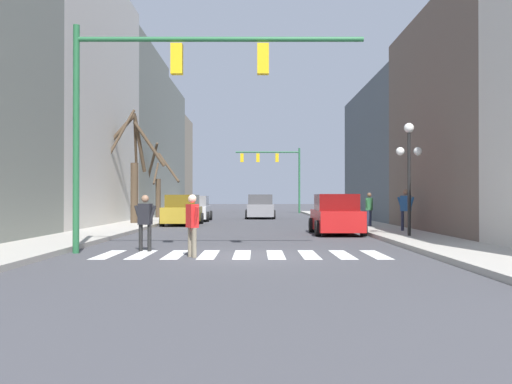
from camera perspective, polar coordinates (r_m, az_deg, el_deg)
name	(u,v)px	position (r m, az deg, el deg)	size (l,w,h in m)	color
ground_plane	(242,256)	(15.80, -1.33, -6.12)	(240.00, 240.00, 0.00)	#424247
sidewalk_left	(11,253)	(17.06, -22.32, -5.41)	(2.47, 90.00, 0.15)	#ADA89E
sidewalk_right	(474,253)	(16.79, 20.02, -5.50)	(2.47, 90.00, 0.15)	#ADA89E
building_row_left	(99,128)	(42.10, -14.77, 5.95)	(6.00, 62.76, 13.56)	gray
building_row_right	(471,130)	(29.50, 19.84, 5.59)	(6.00, 37.03, 10.16)	beige
crosswalk_stripes	(242,255)	(16.18, -1.30, -5.98)	(7.65, 2.60, 0.01)	white
traffic_signal_near	(163,85)	(16.99, -8.88, 10.03)	(8.04, 0.28, 6.32)	#236038
traffic_signal_far	(276,165)	(58.38, 1.93, 2.58)	(6.31, 0.28, 6.34)	#236038
street_lamp_right_corner	(409,156)	(22.50, 14.40, 3.38)	(0.95, 0.36, 4.10)	black
car_parked_left_near	(194,209)	(39.12, -5.88, -1.64)	(2.15, 4.26, 1.64)	silver
car_driving_away_lane	(183,211)	(33.51, -6.98, -1.80)	(2.03, 4.85, 1.68)	#A38423
car_driving_toward_lane	(336,216)	(25.16, 7.67, -2.24)	(2.02, 4.29, 1.68)	red
car_parked_right_near	(260,207)	(43.55, 0.43, -1.47)	(2.13, 4.55, 1.74)	gray
pedestrian_near_right_corner	(193,220)	(15.48, -6.07, -2.69)	(0.41, 0.65, 1.62)	#7A705B
pedestrian_on_right_sidewalk	(406,206)	(25.64, 14.10, -1.32)	(0.65, 0.52, 1.73)	#282D47
pedestrian_waiting_at_curb	(370,206)	(29.55, 10.76, -1.35)	(0.46, 0.62, 1.62)	#282D47
pedestrian_on_left_sidewalk	(145,218)	(17.39, -10.49, -2.45)	(0.69, 0.31, 1.61)	black
street_tree_left_mid	(158,185)	(42.12, -9.27, 0.64)	(2.85, 3.37, 5.23)	#473828
street_tree_left_far	(133,168)	(33.36, -11.67, 2.28)	(4.03, 2.65, 6.21)	#473828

